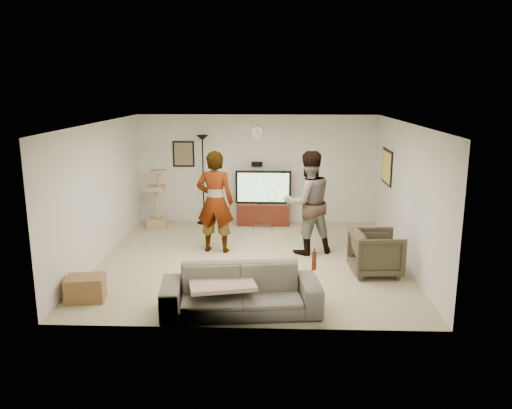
{
  "coord_description": "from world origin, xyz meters",
  "views": [
    {
      "loc": [
        0.41,
        -8.97,
        3.13
      ],
      "look_at": [
        0.07,
        0.2,
        1.0
      ],
      "focal_mm": 35.91,
      "sensor_mm": 36.0,
      "label": 1
    }
  ],
  "objects_px": {
    "person_right": "(308,203)",
    "side_table": "(86,288)",
    "cat_tree": "(156,199)",
    "tv_stand": "(263,214)",
    "tv": "(263,187)",
    "person_left": "(215,202)",
    "armchair": "(376,253)",
    "floor_lamp": "(203,180)",
    "sofa": "(241,290)",
    "beer_bottle": "(314,261)"
  },
  "relations": [
    {
      "from": "floor_lamp",
      "to": "side_table",
      "type": "relative_size",
      "value": 3.71
    },
    {
      "from": "person_left",
      "to": "armchair",
      "type": "distance_m",
      "value": 3.13
    },
    {
      "from": "tv",
      "to": "side_table",
      "type": "height_order",
      "value": "tv"
    },
    {
      "from": "floor_lamp",
      "to": "cat_tree",
      "type": "distance_m",
      "value": 1.14
    },
    {
      "from": "person_right",
      "to": "beer_bottle",
      "type": "distance_m",
      "value": 2.72
    },
    {
      "from": "cat_tree",
      "to": "person_right",
      "type": "xyz_separation_m",
      "value": [
        3.28,
        -1.67,
        0.31
      ]
    },
    {
      "from": "cat_tree",
      "to": "person_left",
      "type": "bearing_deg",
      "value": -47.5
    },
    {
      "from": "person_left",
      "to": "person_right",
      "type": "bearing_deg",
      "value": -174.48
    },
    {
      "from": "tv",
      "to": "person_left",
      "type": "height_order",
      "value": "person_left"
    },
    {
      "from": "cat_tree",
      "to": "floor_lamp",
      "type": "bearing_deg",
      "value": 22.14
    },
    {
      "from": "tv_stand",
      "to": "side_table",
      "type": "bearing_deg",
      "value": -119.98
    },
    {
      "from": "person_right",
      "to": "side_table",
      "type": "xyz_separation_m",
      "value": [
        -3.44,
        -2.39,
        -0.8
      ]
    },
    {
      "from": "floor_lamp",
      "to": "armchair",
      "type": "xyz_separation_m",
      "value": [
        3.37,
        -3.2,
        -0.65
      ]
    },
    {
      "from": "armchair",
      "to": "side_table",
      "type": "xyz_separation_m",
      "value": [
        -4.54,
        -1.27,
        -0.19
      ]
    },
    {
      "from": "person_left",
      "to": "cat_tree",
      "type": "bearing_deg",
      "value": -41.38
    },
    {
      "from": "sofa",
      "to": "armchair",
      "type": "bearing_deg",
      "value": 29.68
    },
    {
      "from": "floor_lamp",
      "to": "side_table",
      "type": "distance_m",
      "value": 4.7
    },
    {
      "from": "side_table",
      "to": "person_left",
      "type": "bearing_deg",
      "value": 55.04
    },
    {
      "from": "beer_bottle",
      "to": "armchair",
      "type": "bearing_deg",
      "value": 53.8
    },
    {
      "from": "sofa",
      "to": "beer_bottle",
      "type": "xyz_separation_m",
      "value": [
        1.02,
        0.0,
        0.45
      ]
    },
    {
      "from": "cat_tree",
      "to": "person_right",
      "type": "height_order",
      "value": "person_right"
    },
    {
      "from": "tv",
      "to": "beer_bottle",
      "type": "bearing_deg",
      "value": -80.31
    },
    {
      "from": "cat_tree",
      "to": "armchair",
      "type": "height_order",
      "value": "cat_tree"
    },
    {
      "from": "beer_bottle",
      "to": "tv",
      "type": "bearing_deg",
      "value": 99.69
    },
    {
      "from": "person_right",
      "to": "side_table",
      "type": "relative_size",
      "value": 3.55
    },
    {
      "from": "person_right",
      "to": "sofa",
      "type": "xyz_separation_m",
      "value": [
        -1.1,
        -2.72,
        -0.66
      ]
    },
    {
      "from": "floor_lamp",
      "to": "side_table",
      "type": "height_order",
      "value": "floor_lamp"
    },
    {
      "from": "cat_tree",
      "to": "beer_bottle",
      "type": "distance_m",
      "value": 5.43
    },
    {
      "from": "tv_stand",
      "to": "side_table",
      "type": "distance_m",
      "value": 5.11
    },
    {
      "from": "cat_tree",
      "to": "armchair",
      "type": "distance_m",
      "value": 5.2
    },
    {
      "from": "tv_stand",
      "to": "armchair",
      "type": "distance_m",
      "value": 3.73
    },
    {
      "from": "tv_stand",
      "to": "tv",
      "type": "xyz_separation_m",
      "value": [
        0.0,
        0.0,
        0.63
      ]
    },
    {
      "from": "floor_lamp",
      "to": "person_left",
      "type": "relative_size",
      "value": 1.05
    },
    {
      "from": "tv",
      "to": "person_left",
      "type": "bearing_deg",
      "value": -113.33
    },
    {
      "from": "side_table",
      "to": "cat_tree",
      "type": "bearing_deg",
      "value": 87.7
    },
    {
      "from": "tv_stand",
      "to": "person_right",
      "type": "xyz_separation_m",
      "value": [
        0.89,
        -2.04,
        0.73
      ]
    },
    {
      "from": "floor_lamp",
      "to": "person_right",
      "type": "relative_size",
      "value": 1.05
    },
    {
      "from": "tv_stand",
      "to": "sofa",
      "type": "bearing_deg",
      "value": -92.49
    },
    {
      "from": "beer_bottle",
      "to": "cat_tree",
      "type": "bearing_deg",
      "value": 126.1
    },
    {
      "from": "person_left",
      "to": "armchair",
      "type": "xyz_separation_m",
      "value": [
        2.86,
        -1.13,
        -0.61
      ]
    },
    {
      "from": "armchair",
      "to": "side_table",
      "type": "relative_size",
      "value": 1.48
    },
    {
      "from": "tv_stand",
      "to": "person_left",
      "type": "height_order",
      "value": "person_left"
    },
    {
      "from": "tv",
      "to": "cat_tree",
      "type": "relative_size",
      "value": 0.95
    },
    {
      "from": "sofa",
      "to": "armchair",
      "type": "distance_m",
      "value": 2.71
    },
    {
      "from": "sofa",
      "to": "side_table",
      "type": "distance_m",
      "value": 2.37
    },
    {
      "from": "armchair",
      "to": "person_right",
      "type": "bearing_deg",
      "value": 39.95
    },
    {
      "from": "person_left",
      "to": "sofa",
      "type": "distance_m",
      "value": 2.89
    },
    {
      "from": "tv_stand",
      "to": "beer_bottle",
      "type": "xyz_separation_m",
      "value": [
        0.81,
        -4.75,
        0.52
      ]
    },
    {
      "from": "person_right",
      "to": "beer_bottle",
      "type": "bearing_deg",
      "value": 68.45
    },
    {
      "from": "person_right",
      "to": "side_table",
      "type": "bearing_deg",
      "value": 14.85
    }
  ]
}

